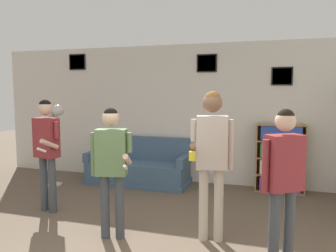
{
  "coord_description": "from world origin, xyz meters",
  "views": [
    {
      "loc": [
        1.48,
        -2.44,
        1.78
      ],
      "look_at": [
        0.15,
        1.9,
        1.31
      ],
      "focal_mm": 35.0,
      "sensor_mm": 36.0,
      "label": 1
    }
  ],
  "objects_px": {
    "person_player_foreground_center": "(111,160)",
    "person_spectator_near_bookshelf": "(284,171)",
    "bookshelf": "(280,158)",
    "couch": "(139,168)",
    "person_player_foreground_left": "(46,143)",
    "person_watcher_holding_cup": "(212,149)",
    "floor_lamp": "(52,121)"
  },
  "relations": [
    {
      "from": "couch",
      "to": "bookshelf",
      "type": "distance_m",
      "value": 2.65
    },
    {
      "from": "floor_lamp",
      "to": "person_player_foreground_left",
      "type": "relative_size",
      "value": 0.93
    },
    {
      "from": "bookshelf",
      "to": "person_player_foreground_center",
      "type": "distance_m",
      "value": 3.29
    },
    {
      "from": "floor_lamp",
      "to": "person_player_foreground_left",
      "type": "bearing_deg",
      "value": -57.28
    },
    {
      "from": "bookshelf",
      "to": "person_spectator_near_bookshelf",
      "type": "relative_size",
      "value": 0.75
    },
    {
      "from": "couch",
      "to": "person_player_foreground_left",
      "type": "distance_m",
      "value": 2.11
    },
    {
      "from": "floor_lamp",
      "to": "person_spectator_near_bookshelf",
      "type": "relative_size",
      "value": 0.96
    },
    {
      "from": "person_player_foreground_center",
      "to": "floor_lamp",
      "type": "bearing_deg",
      "value": 140.4
    },
    {
      "from": "person_player_foreground_center",
      "to": "person_player_foreground_left",
      "type": "bearing_deg",
      "value": 157.95
    },
    {
      "from": "person_player_foreground_left",
      "to": "person_watcher_holding_cup",
      "type": "height_order",
      "value": "person_watcher_holding_cup"
    },
    {
      "from": "floor_lamp",
      "to": "person_spectator_near_bookshelf",
      "type": "height_order",
      "value": "person_spectator_near_bookshelf"
    },
    {
      "from": "person_player_foreground_left",
      "to": "person_watcher_holding_cup",
      "type": "xyz_separation_m",
      "value": [
        2.49,
        -0.26,
        0.09
      ]
    },
    {
      "from": "person_spectator_near_bookshelf",
      "to": "couch",
      "type": "bearing_deg",
      "value": 136.35
    },
    {
      "from": "person_watcher_holding_cup",
      "to": "person_spectator_near_bookshelf",
      "type": "distance_m",
      "value": 0.87
    },
    {
      "from": "couch",
      "to": "person_player_foreground_center",
      "type": "relative_size",
      "value": 1.25
    },
    {
      "from": "person_player_foreground_center",
      "to": "person_spectator_near_bookshelf",
      "type": "xyz_separation_m",
      "value": [
        1.94,
        -0.06,
        0.01
      ]
    },
    {
      "from": "person_player_foreground_center",
      "to": "person_spectator_near_bookshelf",
      "type": "distance_m",
      "value": 1.95
    },
    {
      "from": "couch",
      "to": "person_watcher_holding_cup",
      "type": "distance_m",
      "value": 2.87
    },
    {
      "from": "floor_lamp",
      "to": "person_player_foreground_center",
      "type": "height_order",
      "value": "person_player_foreground_center"
    },
    {
      "from": "person_player_foreground_center",
      "to": "person_spectator_near_bookshelf",
      "type": "relative_size",
      "value": 0.99
    },
    {
      "from": "couch",
      "to": "person_spectator_near_bookshelf",
      "type": "height_order",
      "value": "person_spectator_near_bookshelf"
    },
    {
      "from": "floor_lamp",
      "to": "person_player_foreground_left",
      "type": "distance_m",
      "value": 1.43
    },
    {
      "from": "floor_lamp",
      "to": "person_player_foreground_left",
      "type": "xyz_separation_m",
      "value": [
        0.77,
        -1.19,
        -0.2
      ]
    },
    {
      "from": "couch",
      "to": "floor_lamp",
      "type": "relative_size",
      "value": 1.28
    },
    {
      "from": "couch",
      "to": "floor_lamp",
      "type": "height_order",
      "value": "floor_lamp"
    },
    {
      "from": "couch",
      "to": "person_player_foreground_left",
      "type": "xyz_separation_m",
      "value": [
        -0.71,
        -1.84,
        0.74
      ]
    },
    {
      "from": "couch",
      "to": "floor_lamp",
      "type": "bearing_deg",
      "value": -156.24
    },
    {
      "from": "person_player_foreground_center",
      "to": "person_spectator_near_bookshelf",
      "type": "height_order",
      "value": "person_spectator_near_bookshelf"
    },
    {
      "from": "person_watcher_holding_cup",
      "to": "person_spectator_near_bookshelf",
      "type": "xyz_separation_m",
      "value": [
        0.78,
        -0.34,
        -0.13
      ]
    },
    {
      "from": "bookshelf",
      "to": "person_player_foreground_left",
      "type": "bearing_deg",
      "value": -148.54
    },
    {
      "from": "floor_lamp",
      "to": "person_watcher_holding_cup",
      "type": "bearing_deg",
      "value": -24.05
    },
    {
      "from": "bookshelf",
      "to": "couch",
      "type": "bearing_deg",
      "value": -175.72
    }
  ]
}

